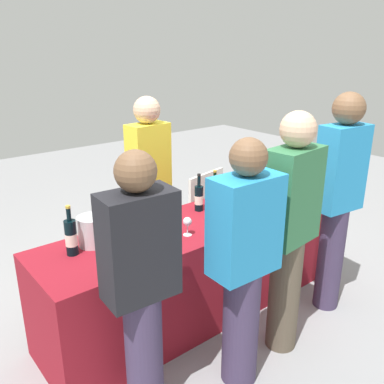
% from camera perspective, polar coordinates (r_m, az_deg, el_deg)
% --- Properties ---
extents(ground_plane, '(12.00, 12.00, 0.00)m').
position_cam_1_polar(ground_plane, '(3.53, -0.00, -16.00)').
color(ground_plane, gray).
extents(tasting_table, '(2.40, 0.69, 0.78)m').
position_cam_1_polar(tasting_table, '(3.32, -0.00, -10.50)').
color(tasting_table, maroon).
rests_on(tasting_table, ground_plane).
extents(wine_bottle_0, '(0.08, 0.08, 0.33)m').
position_cam_1_polar(wine_bottle_0, '(2.75, -16.22, -5.93)').
color(wine_bottle_0, black).
rests_on(wine_bottle_0, tasting_table).
extents(wine_bottle_1, '(0.08, 0.08, 0.31)m').
position_cam_1_polar(wine_bottle_1, '(2.88, -9.43, -4.43)').
color(wine_bottle_1, black).
rests_on(wine_bottle_1, tasting_table).
extents(wine_bottle_2, '(0.07, 0.07, 0.32)m').
position_cam_1_polar(wine_bottle_2, '(3.09, -4.48, -2.46)').
color(wine_bottle_2, black).
rests_on(wine_bottle_2, tasting_table).
extents(wine_bottle_3, '(0.07, 0.07, 0.31)m').
position_cam_1_polar(wine_bottle_3, '(3.35, 0.95, -0.80)').
color(wine_bottle_3, black).
rests_on(wine_bottle_3, tasting_table).
extents(wine_bottle_4, '(0.07, 0.07, 0.31)m').
position_cam_1_polar(wine_bottle_4, '(3.44, 3.10, -0.20)').
color(wine_bottle_4, black).
rests_on(wine_bottle_4, tasting_table).
extents(wine_bottle_5, '(0.07, 0.07, 0.33)m').
position_cam_1_polar(wine_bottle_5, '(3.58, 5.99, 0.68)').
color(wine_bottle_5, black).
rests_on(wine_bottle_5, tasting_table).
extents(wine_bottle_6, '(0.07, 0.07, 0.33)m').
position_cam_1_polar(wine_bottle_6, '(3.73, 8.98, 1.38)').
color(wine_bottle_6, black).
rests_on(wine_bottle_6, tasting_table).
extents(wine_glass_0, '(0.06, 0.06, 0.14)m').
position_cam_1_polar(wine_glass_0, '(2.91, -0.64, -4.19)').
color(wine_glass_0, silver).
rests_on(wine_glass_0, tasting_table).
extents(wine_glass_1, '(0.06, 0.06, 0.13)m').
position_cam_1_polar(wine_glass_1, '(3.14, 4.96, -2.56)').
color(wine_glass_1, silver).
rests_on(wine_glass_1, tasting_table).
extents(wine_glass_2, '(0.07, 0.07, 0.13)m').
position_cam_1_polar(wine_glass_2, '(3.23, 5.15, -1.96)').
color(wine_glass_2, silver).
rests_on(wine_glass_2, tasting_table).
extents(wine_glass_3, '(0.07, 0.07, 0.12)m').
position_cam_1_polar(wine_glass_3, '(3.50, 8.87, -0.51)').
color(wine_glass_3, silver).
rests_on(wine_glass_3, tasting_table).
extents(ice_bucket, '(0.19, 0.19, 0.20)m').
position_cam_1_polar(ice_bucket, '(2.86, -13.51, -5.19)').
color(ice_bucket, silver).
rests_on(ice_bucket, tasting_table).
extents(server_pouring, '(0.36, 0.22, 1.66)m').
position_cam_1_polar(server_pouring, '(3.60, -5.85, 1.17)').
color(server_pouring, '#3F3351').
rests_on(server_pouring, ground_plane).
extents(guest_0, '(0.40, 0.24, 1.58)m').
position_cam_1_polar(guest_0, '(2.28, -7.03, -12.29)').
color(guest_0, '#3F3351').
rests_on(guest_0, ground_plane).
extents(guest_1, '(0.42, 0.24, 1.59)m').
position_cam_1_polar(guest_1, '(2.49, 7.08, -9.34)').
color(guest_1, '#3F3351').
rests_on(guest_1, ground_plane).
extents(guest_2, '(0.41, 0.25, 1.68)m').
position_cam_1_polar(guest_2, '(2.81, 13.23, -4.82)').
color(guest_2, brown).
rests_on(guest_2, ground_plane).
extents(guest_3, '(0.39, 0.25, 1.74)m').
position_cam_1_polar(guest_3, '(3.35, 19.36, -0.44)').
color(guest_3, '#3F3351').
rests_on(guest_3, ground_plane).
extents(menu_board, '(0.55, 0.14, 0.78)m').
position_cam_1_polar(menu_board, '(4.49, 1.95, -2.19)').
color(menu_board, white).
rests_on(menu_board, ground_plane).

